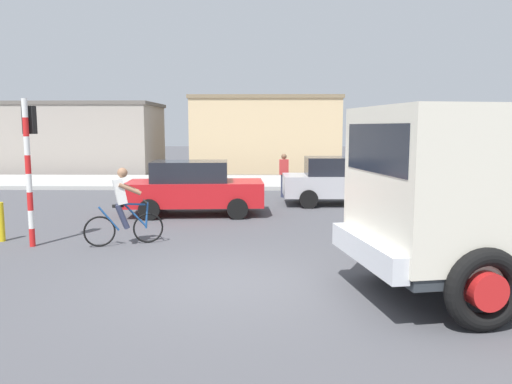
{
  "coord_description": "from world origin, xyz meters",
  "views": [
    {
      "loc": [
        0.69,
        -8.24,
        2.6
      ],
      "look_at": [
        0.45,
        2.5,
        1.2
      ],
      "focal_mm": 35.08,
      "sensor_mm": 36.0,
      "label": 1
    }
  ],
  "objects_px": {
    "cyclist": "(123,206)",
    "car_red_near": "(194,187)",
    "car_white_mid": "(475,179)",
    "pedestrian_near_kerb": "(284,175)",
    "car_far_side": "(342,180)",
    "traffic_light_pole": "(29,152)",
    "bollard_far": "(1,222)"
  },
  "relations": [
    {
      "from": "car_white_mid",
      "to": "pedestrian_near_kerb",
      "type": "height_order",
      "value": "pedestrian_near_kerb"
    },
    {
      "from": "car_red_near",
      "to": "car_white_mid",
      "type": "height_order",
      "value": "same"
    },
    {
      "from": "car_white_mid",
      "to": "traffic_light_pole",
      "type": "bearing_deg",
      "value": -151.32
    },
    {
      "from": "pedestrian_near_kerb",
      "to": "cyclist",
      "type": "bearing_deg",
      "value": -116.25
    },
    {
      "from": "car_far_side",
      "to": "bollard_far",
      "type": "bearing_deg",
      "value": -146.39
    },
    {
      "from": "car_white_mid",
      "to": "bollard_far",
      "type": "height_order",
      "value": "car_white_mid"
    },
    {
      "from": "traffic_light_pole",
      "to": "car_red_near",
      "type": "xyz_separation_m",
      "value": [
        2.97,
        4.02,
        -1.25
      ]
    },
    {
      "from": "traffic_light_pole",
      "to": "bollard_far",
      "type": "height_order",
      "value": "traffic_light_pole"
    },
    {
      "from": "traffic_light_pole",
      "to": "pedestrian_near_kerb",
      "type": "xyz_separation_m",
      "value": [
        5.77,
        7.82,
        -1.22
      ]
    },
    {
      "from": "cyclist",
      "to": "car_far_side",
      "type": "xyz_separation_m",
      "value": [
        5.7,
        5.99,
        -0.05
      ]
    },
    {
      "from": "car_white_mid",
      "to": "car_far_side",
      "type": "relative_size",
      "value": 1.03
    },
    {
      "from": "traffic_light_pole",
      "to": "car_white_mid",
      "type": "height_order",
      "value": "traffic_light_pole"
    },
    {
      "from": "pedestrian_near_kerb",
      "to": "traffic_light_pole",
      "type": "bearing_deg",
      "value": -126.39
    },
    {
      "from": "cyclist",
      "to": "car_red_near",
      "type": "bearing_deg",
      "value": 75.63
    },
    {
      "from": "cyclist",
      "to": "car_white_mid",
      "type": "xyz_separation_m",
      "value": [
        10.41,
        6.65,
        -0.05
      ]
    },
    {
      "from": "car_white_mid",
      "to": "pedestrian_near_kerb",
      "type": "xyz_separation_m",
      "value": [
        -6.61,
        1.05,
        0.03
      ]
    },
    {
      "from": "bollard_far",
      "to": "traffic_light_pole",
      "type": "bearing_deg",
      "value": -23.42
    },
    {
      "from": "pedestrian_near_kerb",
      "to": "car_red_near",
      "type": "bearing_deg",
      "value": -126.35
    },
    {
      "from": "car_red_near",
      "to": "car_far_side",
      "type": "xyz_separation_m",
      "value": [
        4.7,
        2.09,
        0.0
      ]
    },
    {
      "from": "cyclist",
      "to": "car_far_side",
      "type": "bearing_deg",
      "value": 46.45
    },
    {
      "from": "car_white_mid",
      "to": "car_far_side",
      "type": "bearing_deg",
      "value": -172.03
    },
    {
      "from": "car_far_side",
      "to": "car_white_mid",
      "type": "bearing_deg",
      "value": 7.97
    },
    {
      "from": "pedestrian_near_kerb",
      "to": "bollard_far",
      "type": "distance_m",
      "value": 10.0
    },
    {
      "from": "car_red_near",
      "to": "bollard_far",
      "type": "distance_m",
      "value": 5.33
    },
    {
      "from": "car_far_side",
      "to": "pedestrian_near_kerb",
      "type": "height_order",
      "value": "pedestrian_near_kerb"
    },
    {
      "from": "cyclist",
      "to": "pedestrian_near_kerb",
      "type": "xyz_separation_m",
      "value": [
        3.8,
        7.71,
        -0.02
      ]
    },
    {
      "from": "car_red_near",
      "to": "pedestrian_near_kerb",
      "type": "height_order",
      "value": "pedestrian_near_kerb"
    },
    {
      "from": "traffic_light_pole",
      "to": "car_white_mid",
      "type": "relative_size",
      "value": 0.77
    },
    {
      "from": "car_white_mid",
      "to": "cyclist",
      "type": "bearing_deg",
      "value": -147.42
    },
    {
      "from": "car_red_near",
      "to": "pedestrian_near_kerb",
      "type": "xyz_separation_m",
      "value": [
        2.8,
        3.81,
        0.03
      ]
    },
    {
      "from": "cyclist",
      "to": "bollard_far",
      "type": "relative_size",
      "value": 1.91
    },
    {
      "from": "car_red_near",
      "to": "bollard_far",
      "type": "height_order",
      "value": "car_red_near"
    }
  ]
}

